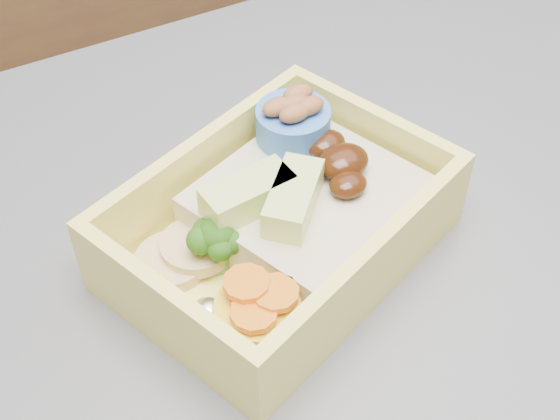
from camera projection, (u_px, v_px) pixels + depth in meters
bento_box at (284, 218)px, 0.47m from camera, size 0.23×0.20×0.07m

